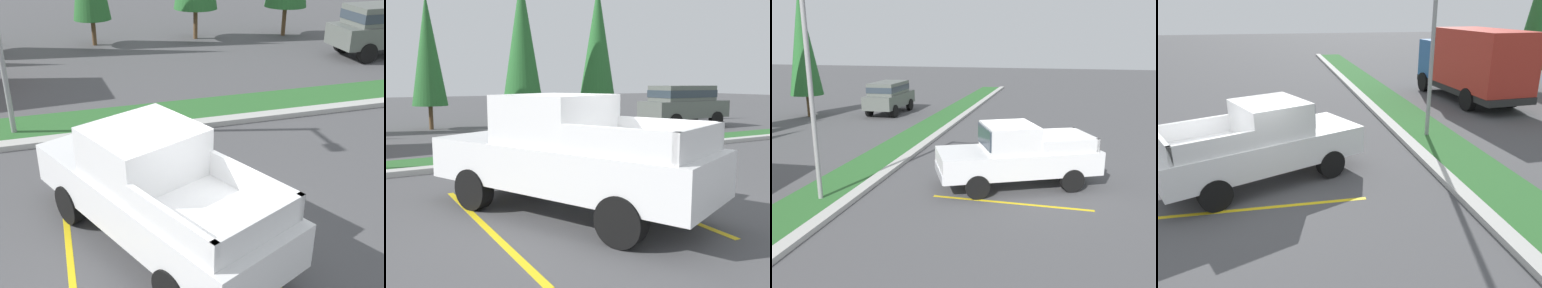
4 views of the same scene
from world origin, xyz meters
The scene contains 9 objects.
ground_plane centered at (0.00, 0.00, 0.00)m, with size 120.00×120.00×0.00m, color #4C4C4F.
parking_line_near centered at (-2.14, 0.26, 0.00)m, with size 0.12×4.80×0.01m, color yellow.
parking_line_far centered at (0.96, 0.26, 0.00)m, with size 0.12×4.80×0.01m, color yellow.
curb_strip centered at (0.00, 5.00, 0.07)m, with size 56.00×0.40×0.15m, color #B2B2AD.
grass_median centered at (0.00, 6.10, 0.03)m, with size 56.00×1.80×0.06m, color #2D662D.
pickup_truck_main centered at (-0.61, 0.31, 1.04)m, with size 3.90×5.53×2.10m.
cargo_truck_distant centered at (-7.99, 9.99, 1.85)m, with size 6.94×2.88×3.40m.
street_light centered at (-3.25, 5.73, 3.54)m, with size 0.24×1.49×6.01m.
cypress_tree_leftmost centered at (-10.03, 14.50, 3.76)m, with size 1.66×1.66×6.39m.
Camera 4 is at (9.06, 0.64, 4.36)m, focal length 36.21 mm.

